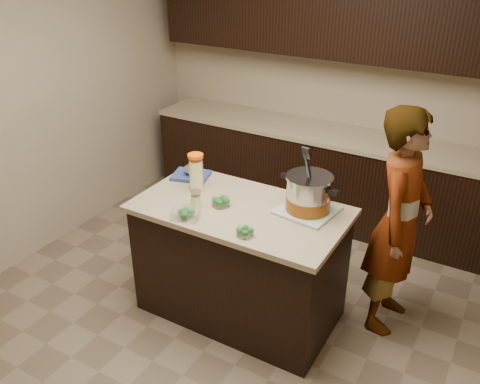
% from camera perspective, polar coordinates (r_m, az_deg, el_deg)
% --- Properties ---
extents(ground_plane, '(4.00, 4.00, 0.00)m').
position_cam_1_polar(ground_plane, '(4.00, 0.00, -13.09)').
color(ground_plane, brown).
rests_on(ground_plane, ground).
extents(room_shell, '(4.04, 4.04, 2.72)m').
position_cam_1_polar(room_shell, '(3.17, 0.00, 11.22)').
color(room_shell, tan).
rests_on(room_shell, ground).
extents(back_cabinets, '(3.60, 0.63, 2.33)m').
position_cam_1_polar(back_cabinets, '(4.92, 10.30, 7.22)').
color(back_cabinets, black).
rests_on(back_cabinets, ground).
extents(island, '(1.46, 0.81, 0.90)m').
position_cam_1_polar(island, '(3.73, 0.00, -7.78)').
color(island, black).
rests_on(island, ground).
extents(dish_towel, '(0.40, 0.40, 0.02)m').
position_cam_1_polar(dish_towel, '(3.46, 7.57, -2.06)').
color(dish_towel, '#57815D').
rests_on(dish_towel, island).
extents(stock_pot, '(0.44, 0.36, 0.45)m').
position_cam_1_polar(stock_pot, '(3.41, 7.69, -0.38)').
color(stock_pot, '#B7B7BC').
rests_on(stock_pot, dish_towel).
extents(lemonade_pitcher, '(0.12, 0.12, 0.27)m').
position_cam_1_polar(lemonade_pitcher, '(3.69, -4.94, 2.10)').
color(lemonade_pitcher, '#E8E28D').
rests_on(lemonade_pitcher, island).
extents(mason_jar, '(0.09, 0.09, 0.13)m').
position_cam_1_polar(mason_jar, '(3.49, -4.98, -0.78)').
color(mason_jar, '#E8E28D').
rests_on(mason_jar, island).
extents(broccoli_tub_left, '(0.13, 0.13, 0.06)m').
position_cam_1_polar(broccoli_tub_left, '(3.50, -2.15, -1.13)').
color(broccoli_tub_left, silver).
rests_on(broccoli_tub_left, island).
extents(broccoli_tub_right, '(0.13, 0.13, 0.05)m').
position_cam_1_polar(broccoli_tub_right, '(3.17, 0.58, -4.52)').
color(broccoli_tub_right, silver).
rests_on(broccoli_tub_right, island).
extents(broccoli_tub_rect, '(0.20, 0.17, 0.06)m').
position_cam_1_polar(broccoli_tub_rect, '(3.37, -6.11, -2.52)').
color(broccoli_tub_rect, silver).
rests_on(broccoli_tub_rect, island).
extents(blue_tray, '(0.32, 0.28, 0.10)m').
position_cam_1_polar(blue_tray, '(3.92, -5.45, 2.12)').
color(blue_tray, navy).
rests_on(blue_tray, island).
extents(person, '(0.42, 0.62, 1.65)m').
position_cam_1_polar(person, '(3.62, 17.48, -3.34)').
color(person, gray).
rests_on(person, ground).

